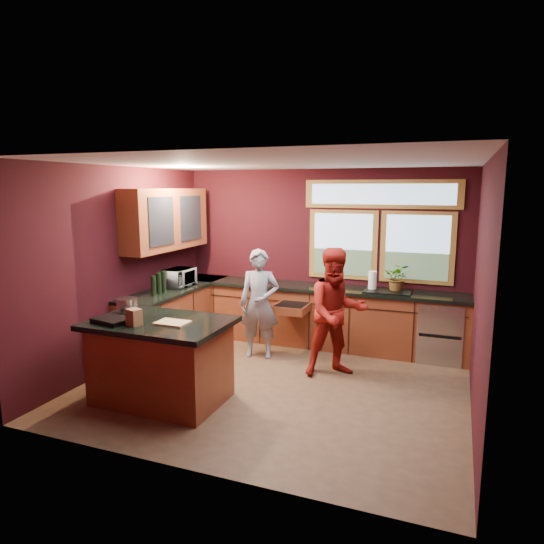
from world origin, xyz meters
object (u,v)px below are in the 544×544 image
Objects in this scene: cutting_board at (172,323)px; stock_pot at (127,306)px; island at (161,360)px; person_red at (336,312)px; person_grey at (259,304)px.

stock_pot is (-0.75, 0.20, 0.08)m from cutting_board.
island is 0.80m from stock_pot.
cutting_board is 1.46× the size of stock_pot.
island is at bearing 165.96° from cutting_board.
stock_pot is at bearing 164.74° from island.
person_grey is at bearing 135.44° from person_red.
person_grey is at bearing 57.77° from stock_pot.
person_grey reaches higher than stock_pot.
person_red is (1.19, -0.28, 0.05)m from person_grey.
stock_pot is (-2.21, -1.34, 0.20)m from person_red.
island is 2.26m from person_red.
stock_pot is (-0.55, 0.15, 0.56)m from island.
person_red reaches higher than stock_pot.
stock_pot is at bearing 179.79° from person_red.
person_red is 6.95× the size of stock_pot.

